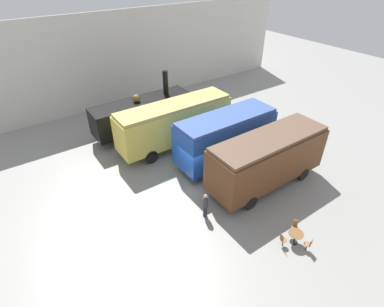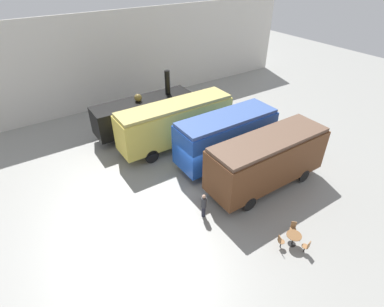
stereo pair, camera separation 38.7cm
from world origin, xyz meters
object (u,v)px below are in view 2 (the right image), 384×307
(passenger_coach_wooden, at_px, (267,158))
(cafe_chair_0, at_px, (280,241))
(steam_locomotive, at_px, (145,112))
(passenger_coach_vintage, at_px, (176,121))
(streamlined_locomotive, at_px, (233,134))
(cafe_table_near, at_px, (294,237))
(visitor_person, at_px, (204,205))

(passenger_coach_wooden, distance_m, cafe_chair_0, 5.60)
(steam_locomotive, xyz_separation_m, passenger_coach_vintage, (1.11, -3.40, 0.29))
(passenger_coach_vintage, bearing_deg, cafe_chair_0, -93.34)
(steam_locomotive, height_order, streamlined_locomotive, steam_locomotive)
(steam_locomotive, bearing_deg, streamlined_locomotive, -63.96)
(passenger_coach_vintage, bearing_deg, passenger_coach_wooden, -72.68)
(streamlined_locomotive, bearing_deg, steam_locomotive, 116.04)
(cafe_table_near, relative_size, cafe_chair_0, 0.93)
(cafe_chair_0, bearing_deg, steam_locomotive, 109.94)
(passenger_coach_vintage, bearing_deg, cafe_table_near, -89.83)
(steam_locomotive, height_order, visitor_person, steam_locomotive)
(passenger_coach_vintage, height_order, streamlined_locomotive, streamlined_locomotive)
(streamlined_locomotive, bearing_deg, visitor_person, -144.33)
(steam_locomotive, distance_m, passenger_coach_wooden, 11.60)
(steam_locomotive, xyz_separation_m, streamlined_locomotive, (3.63, -7.43, 0.32))
(streamlined_locomotive, height_order, visitor_person, streamlined_locomotive)
(streamlined_locomotive, bearing_deg, passenger_coach_wooden, -92.12)
(passenger_coach_vintage, distance_m, streamlined_locomotive, 4.75)
(passenger_coach_vintage, distance_m, visitor_person, 8.44)
(cafe_table_near, xyz_separation_m, visitor_person, (-2.84, 4.42, 0.36))
(passenger_coach_wooden, height_order, cafe_table_near, passenger_coach_wooden)
(streamlined_locomotive, xyz_separation_m, passenger_coach_wooden, (-0.13, -3.63, -0.06))
(passenger_coach_wooden, bearing_deg, visitor_person, -177.86)
(passenger_coach_vintage, height_order, cafe_chair_0, passenger_coach_vintage)
(cafe_table_near, relative_size, visitor_person, 0.48)
(steam_locomotive, height_order, passenger_coach_vintage, steam_locomotive)
(steam_locomotive, xyz_separation_m, visitor_person, (-1.70, -11.25, -0.98))
(steam_locomotive, relative_size, streamlined_locomotive, 0.94)
(streamlined_locomotive, height_order, passenger_coach_wooden, streamlined_locomotive)
(streamlined_locomotive, bearing_deg, passenger_coach_vintage, 122.06)
(streamlined_locomotive, xyz_separation_m, visitor_person, (-5.33, -3.82, -1.30))
(passenger_coach_wooden, bearing_deg, cafe_chair_0, -125.30)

